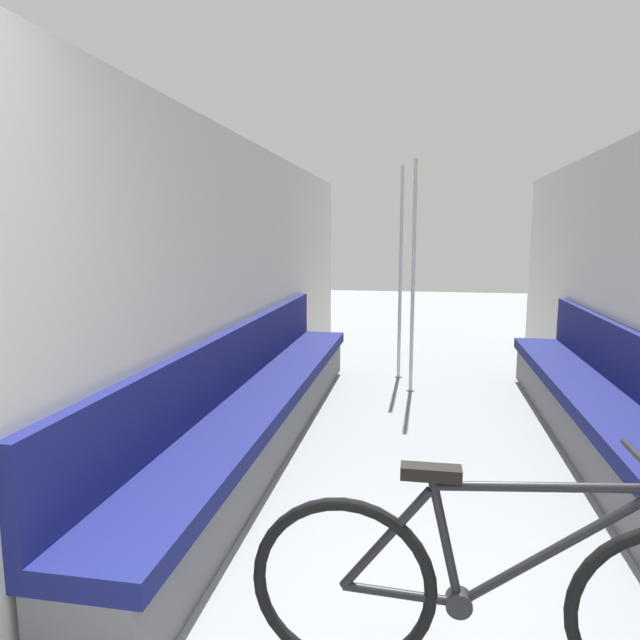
{
  "coord_description": "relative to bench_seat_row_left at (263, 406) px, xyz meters",
  "views": [
    {
      "loc": [
        -0.07,
        -0.66,
        1.55
      ],
      "look_at": [
        -0.6,
        2.32,
        1.09
      ],
      "focal_mm": 32.0,
      "sensor_mm": 36.0,
      "label": 1
    }
  ],
  "objects": [
    {
      "name": "bench_seat_row_left",
      "position": [
        0.0,
        0.0,
        0.0
      ],
      "size": [
        0.5,
        4.78,
        0.88
      ],
      "color": "#5B5B60",
      "rests_on": "ground"
    },
    {
      "name": "grab_pole_near",
      "position": [
        1.05,
        1.66,
        0.81
      ],
      "size": [
        0.08,
        0.08,
        2.26
      ],
      "color": "gray",
      "rests_on": "ground"
    },
    {
      "name": "bench_seat_row_right",
      "position": [
        2.42,
        0.0,
        0.0
      ],
      "size": [
        0.5,
        4.78,
        0.88
      ],
      "color": "#5B5B60",
      "rests_on": "ground"
    },
    {
      "name": "wall_left",
      "position": [
        -0.27,
        -0.15,
        0.85
      ],
      "size": [
        0.1,
        9.46,
        2.28
      ],
      "primitive_type": "cube",
      "color": "beige",
      "rests_on": "ground"
    },
    {
      "name": "grab_pole_far",
      "position": [
        0.91,
        2.19,
        0.81
      ],
      "size": [
        0.08,
        0.08,
        2.26
      ],
      "color": "gray",
      "rests_on": "ground"
    },
    {
      "name": "bicycle",
      "position": [
        1.42,
        -2.11,
        0.07
      ],
      "size": [
        1.72,
        0.46,
        0.85
      ],
      "rotation": [
        0.0,
        0.0,
        -0.34
      ],
      "color": "black",
      "rests_on": "ground"
    }
  ]
}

